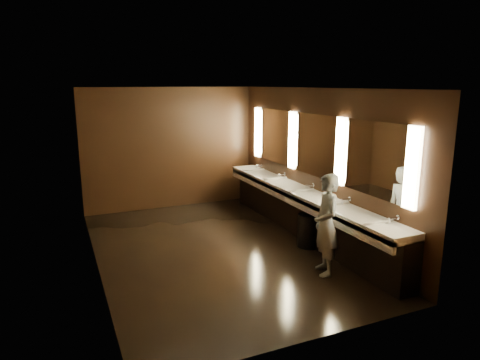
# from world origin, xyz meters

# --- Properties ---
(floor) EXTENTS (6.00, 6.00, 0.00)m
(floor) POSITION_xyz_m (0.00, 0.00, 0.00)
(floor) COLOR black
(floor) RESTS_ON ground
(ceiling) EXTENTS (4.00, 6.00, 0.02)m
(ceiling) POSITION_xyz_m (0.00, 0.00, 2.80)
(ceiling) COLOR #2D2D2B
(ceiling) RESTS_ON wall_back
(wall_back) EXTENTS (4.00, 0.02, 2.80)m
(wall_back) POSITION_xyz_m (0.00, 3.00, 1.40)
(wall_back) COLOR black
(wall_back) RESTS_ON floor
(wall_front) EXTENTS (4.00, 0.02, 2.80)m
(wall_front) POSITION_xyz_m (0.00, -3.00, 1.40)
(wall_front) COLOR black
(wall_front) RESTS_ON floor
(wall_left) EXTENTS (0.02, 6.00, 2.80)m
(wall_left) POSITION_xyz_m (-2.00, 0.00, 1.40)
(wall_left) COLOR black
(wall_left) RESTS_ON floor
(wall_right) EXTENTS (0.02, 6.00, 2.80)m
(wall_right) POSITION_xyz_m (2.00, 0.00, 1.40)
(wall_right) COLOR black
(wall_right) RESTS_ON floor
(sink_counter) EXTENTS (0.55, 5.40, 1.01)m
(sink_counter) POSITION_xyz_m (1.79, 0.00, 0.50)
(sink_counter) COLOR black
(sink_counter) RESTS_ON floor
(mirror_band) EXTENTS (0.06, 5.03, 1.15)m
(mirror_band) POSITION_xyz_m (1.98, -0.00, 1.75)
(mirror_band) COLOR #FFEDB3
(mirror_band) RESTS_ON wall_right
(person) EXTENTS (0.52, 0.66, 1.57)m
(person) POSITION_xyz_m (1.21, -1.55, 0.79)
(person) COLOR #879EC9
(person) RESTS_ON floor
(trash_bin) EXTENTS (0.47, 0.47, 0.60)m
(trash_bin) POSITION_xyz_m (1.58, -0.51, 0.30)
(trash_bin) COLOR black
(trash_bin) RESTS_ON floor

